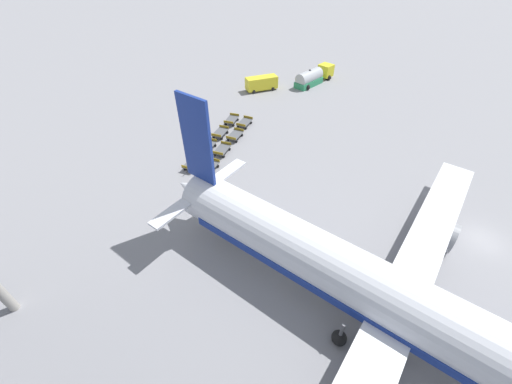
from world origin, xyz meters
TOP-DOWN VIEW (x-y plane):
  - ground_plane at (0.00, 0.00)m, footprint 500.00×500.00m
  - airplane at (13.33, -4.71)m, footprint 40.66×45.01m
  - fuel_tanker_primary at (-27.15, -28.52)m, footprint 9.40×4.64m
  - service_van at (-19.87, -35.18)m, footprint 5.56×5.00m
  - baggage_dolly_row_near_col_a at (-7.02, -32.95)m, footprint 3.39×2.01m
  - baggage_dolly_row_near_col_b at (-3.13, -32.21)m, footprint 3.38×1.89m
  - baggage_dolly_row_near_col_c at (0.55, -31.60)m, footprint 3.39×1.94m
  - baggage_dolly_row_near_col_d at (4.63, -30.79)m, footprint 3.38×1.87m
  - baggage_dolly_row_mid_a_col_a at (-7.29, -30.84)m, footprint 3.37×1.81m
  - baggage_dolly_row_mid_a_col_b at (-3.56, -30.04)m, footprint 3.37×1.83m
  - baggage_dolly_row_mid_a_col_c at (0.31, -29.49)m, footprint 3.38×1.91m
  - baggage_dolly_row_mid_a_col_d at (4.17, -28.62)m, footprint 3.37×1.82m
  - stand_guidance_stripe at (10.89, -14.23)m, footprint 2.94×24.01m

SIDE VIEW (x-z plane):
  - ground_plane at x=0.00m, z-range 0.00..0.00m
  - stand_guidance_stripe at x=10.89m, z-range 0.00..0.01m
  - baggage_dolly_row_near_col_a at x=-7.02m, z-range 0.01..0.93m
  - baggage_dolly_row_near_col_b at x=-3.13m, z-range 0.01..0.93m
  - baggage_dolly_row_near_col_c at x=0.55m, z-range 0.01..0.93m
  - baggage_dolly_row_near_col_d at x=4.63m, z-range 0.01..0.93m
  - baggage_dolly_row_mid_a_col_a at x=-7.29m, z-range 0.01..0.93m
  - baggage_dolly_row_mid_a_col_b at x=-3.56m, z-range 0.01..0.93m
  - baggage_dolly_row_mid_a_col_c at x=0.31m, z-range 0.01..0.93m
  - baggage_dolly_row_mid_a_col_d at x=4.17m, z-range 0.01..0.93m
  - fuel_tanker_primary at x=-27.15m, z-range -0.22..2.69m
  - service_van at x=-19.87m, z-range 0.10..2.42m
  - airplane at x=13.33m, z-range -3.27..9.91m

